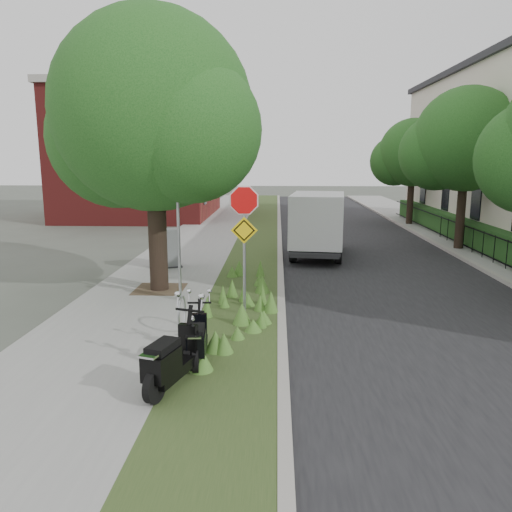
# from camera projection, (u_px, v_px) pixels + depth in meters

# --- Properties ---
(ground) EXTENTS (120.00, 120.00, 0.00)m
(ground) POSITION_uv_depth(u_px,v_px,m) (303.00, 327.00, 11.49)
(ground) COLOR #4C5147
(ground) RESTS_ON ground
(sidewalk_near) EXTENTS (3.50, 60.00, 0.12)m
(sidewalk_near) POSITION_uv_depth(u_px,v_px,m) (193.00, 247.00, 21.46)
(sidewalk_near) COLOR gray
(sidewalk_near) RESTS_ON ground
(verge) EXTENTS (2.00, 60.00, 0.12)m
(verge) POSITION_uv_depth(u_px,v_px,m) (256.00, 248.00, 21.35)
(verge) COLOR #32481E
(verge) RESTS_ON ground
(kerb_near) EXTENTS (0.20, 60.00, 0.13)m
(kerb_near) POSITION_uv_depth(u_px,v_px,m) (280.00, 248.00, 21.30)
(kerb_near) COLOR #9E9991
(kerb_near) RESTS_ON ground
(road) EXTENTS (7.00, 60.00, 0.01)m
(road) POSITION_uv_depth(u_px,v_px,m) (362.00, 250.00, 21.17)
(road) COLOR black
(road) RESTS_ON ground
(kerb_far) EXTENTS (0.20, 60.00, 0.13)m
(kerb_far) POSITION_uv_depth(u_px,v_px,m) (446.00, 249.00, 21.01)
(kerb_far) COLOR #9E9991
(kerb_far) RESTS_ON ground
(footpath_far) EXTENTS (3.20, 60.00, 0.12)m
(footpath_far) POSITION_uv_depth(u_px,v_px,m) (487.00, 250.00, 20.94)
(footpath_far) COLOR gray
(footpath_far) RESTS_ON ground
(street_tree_main) EXTENTS (6.21, 5.54, 7.66)m
(street_tree_main) POSITION_uv_depth(u_px,v_px,m) (151.00, 122.00, 13.54)
(street_tree_main) COLOR black
(street_tree_main) RESTS_ON ground
(bare_post) EXTENTS (0.08, 0.08, 4.00)m
(bare_post) POSITION_uv_depth(u_px,v_px,m) (178.00, 225.00, 12.98)
(bare_post) COLOR #A5A8AD
(bare_post) RESTS_ON ground
(bike_hoop) EXTENTS (0.06, 0.78, 0.77)m
(bike_hoop) POSITION_uv_depth(u_px,v_px,m) (182.00, 313.00, 10.92)
(bike_hoop) COLOR #A5A8AD
(bike_hoop) RESTS_ON ground
(sign_assembly) EXTENTS (0.94, 0.08, 3.22)m
(sign_assembly) POSITION_uv_depth(u_px,v_px,m) (244.00, 224.00, 11.67)
(sign_assembly) COLOR #A5A8AD
(sign_assembly) RESTS_ON ground
(fence_far) EXTENTS (0.04, 24.00, 1.00)m
(fence_far) POSITION_uv_depth(u_px,v_px,m) (464.00, 235.00, 20.87)
(fence_far) COLOR black
(fence_far) RESTS_ON ground
(hedge_far) EXTENTS (1.00, 24.00, 1.10)m
(hedge_far) POSITION_uv_depth(u_px,v_px,m) (481.00, 235.00, 20.84)
(hedge_far) COLOR #1E4217
(hedge_far) RESTS_ON footpath_far
(brick_building) EXTENTS (9.40, 10.40, 8.30)m
(brick_building) POSITION_uv_depth(u_px,v_px,m) (142.00, 152.00, 32.64)
(brick_building) COLOR maroon
(brick_building) RESTS_ON ground
(far_tree_b) EXTENTS (4.83, 4.31, 6.56)m
(far_tree_b) POSITION_uv_depth(u_px,v_px,m) (464.00, 145.00, 20.21)
(far_tree_b) COLOR black
(far_tree_b) RESTS_ON ground
(far_tree_c) EXTENTS (4.37, 3.89, 5.93)m
(far_tree_c) POSITION_uv_depth(u_px,v_px,m) (412.00, 156.00, 28.13)
(far_tree_c) COLOR black
(far_tree_c) RESTS_ON ground
(scooter_near) EXTENTS (0.73, 1.78, 0.87)m
(scooter_near) POSITION_uv_depth(u_px,v_px,m) (169.00, 366.00, 8.04)
(scooter_near) COLOR black
(scooter_near) RESTS_ON ground
(scooter_far) EXTENTS (0.40, 1.57, 0.75)m
(scooter_far) POSITION_uv_depth(u_px,v_px,m) (197.00, 345.00, 9.11)
(scooter_far) COLOR black
(scooter_far) RESTS_ON ground
(box_truck) EXTENTS (2.42, 4.92, 2.14)m
(box_truck) POSITION_uv_depth(u_px,v_px,m) (318.00, 221.00, 19.53)
(box_truck) COLOR #262628
(box_truck) RESTS_ON ground
(utility_cabinet) EXTENTS (1.16, 0.97, 1.32)m
(utility_cabinet) POSITION_uv_depth(u_px,v_px,m) (166.00, 249.00, 17.24)
(utility_cabinet) COLOR #262628
(utility_cabinet) RESTS_ON ground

